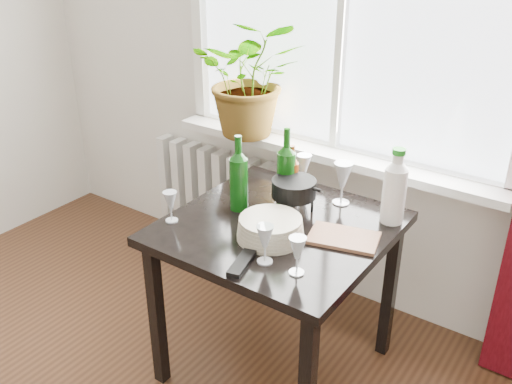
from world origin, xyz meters
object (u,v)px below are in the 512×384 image
Objects in this scene: fondue_pot at (294,196)px; wineglass_far_right at (297,255)px; wineglass_back_center at (342,183)px; plate_stack at (270,228)px; cleaning_bottle at (395,185)px; table at (278,244)px; bottle_amber at (291,173)px; tv_remote at (242,263)px; wineglass_front_right at (265,244)px; radiator at (215,193)px; wine_bottle_left at (239,173)px; potted_plant at (251,78)px; cutting_board at (344,238)px; wineglass_back_left at (304,171)px; wine_bottle_right at (286,166)px; wineglass_front_left at (171,206)px.

wineglass_far_right is at bearing -76.75° from fondue_pot.
wineglass_back_center is 0.74× the size of plate_stack.
cleaning_bottle is 0.25m from wineglass_back_center.
wineglass_far_right is at bearing -78.01° from wineglass_back_center.
table is 0.39m from wineglass_far_right.
plate_stack is 1.23× the size of fondue_pot.
bottle_amber is 0.34m from plate_stack.
bottle_amber is at bearing 88.93° from tv_remote.
wineglass_front_right is (0.18, -0.47, -0.05)m from bottle_amber.
table is 0.18m from plate_stack.
radiator is 5.42× the size of wineglass_far_right.
fondue_pot is (0.20, 0.11, -0.09)m from wine_bottle_left.
cleaning_bottle is 0.56m from wineglass_far_right.
wineglass_front_right is 0.71× the size of fondue_pot.
wineglass_front_right is at bearing -114.85° from cleaning_bottle.
potted_plant reaches higher than table.
bottle_amber is 0.99× the size of cutting_board.
radiator is 1.22m from plate_stack.
wineglass_back_center is 0.43m from plate_stack.
wineglass_back_left reaches higher than table.
wineglass_front_right is (0.63, -0.81, -0.32)m from potted_plant.
cleaning_bottle is (0.45, 0.10, -0.01)m from wine_bottle_right.
tv_remote is at bearing -77.66° from wineglass_back_left.
potted_plant reaches higher than wineglass_back_left.
wine_bottle_right is (0.44, -0.37, -0.23)m from potted_plant.
wineglass_far_right is 0.56× the size of plate_stack.
wine_bottle_right is 2.25× the size of wineglass_front_right.
wineglass_back_left reaches higher than plate_stack.
wine_bottle_right is 1.75× the size of wineglass_back_center.
wineglass_back_left is 0.76× the size of fondue_pot.
wineglass_front_right is (0.19, -0.44, -0.09)m from wine_bottle_right.
wine_bottle_right is at bearing -30.20° from radiator.
wineglass_front_right reaches higher than plate_stack.
potted_plant reaches higher than wineglass_front_left.
fondue_pot is (0.07, -0.06, -0.10)m from wine_bottle_right.
wineglass_far_right is at bearing -53.58° from wine_bottle_right.
cleaning_bottle is 2.02× the size of wineglass_back_left.
potted_plant reaches higher than fondue_pot.
wineglass_front_left reaches higher than cutting_board.
cutting_board is at bearing -21.70° from wine_bottle_right.
wine_bottle_right is at bearing 113.56° from wineglass_front_right.
wine_bottle_left is at bearing -155.21° from cleaning_bottle.
wineglass_back_left is at bearing 105.03° from table.
bottle_amber is 1.23× the size of fondue_pot.
potted_plant is 0.57m from wineglass_back_left.
wineglass_front_left reaches higher than radiator.
wine_bottle_left is 0.31m from wineglass_front_left.
table is at bearing -170.87° from cutting_board.
cleaning_bottle is (0.43, 0.08, 0.03)m from bottle_amber.
wineglass_back_center is (0.19, 0.10, -0.03)m from bottle_amber.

